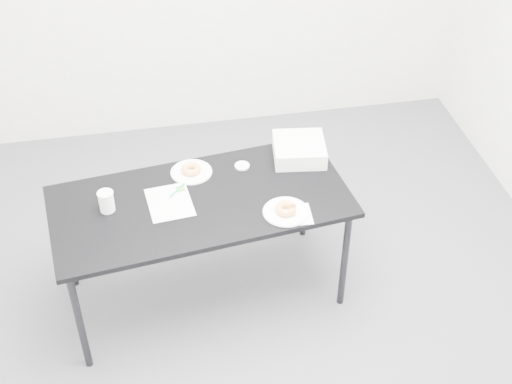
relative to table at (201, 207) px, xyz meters
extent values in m
plane|color=#49484D|center=(0.19, -0.19, -0.67)|extent=(4.00, 4.00, 0.00)
cube|color=black|center=(0.00, 0.00, 0.04)|extent=(1.66, 0.93, 0.03)
cylinder|color=black|center=(-0.69, -0.40, -0.32)|extent=(0.04, 0.04, 0.69)
cylinder|color=black|center=(-0.76, 0.22, -0.32)|extent=(0.04, 0.04, 0.69)
cylinder|color=black|center=(0.76, -0.22, -0.32)|extent=(0.04, 0.04, 0.69)
cylinder|color=black|center=(0.69, 0.40, -0.32)|extent=(0.04, 0.04, 0.69)
cube|color=white|center=(-0.16, 0.01, 0.06)|extent=(0.25, 0.31, 0.00)
cube|color=green|center=(-0.09, 0.11, 0.06)|extent=(0.05, 0.05, 0.00)
cylinder|color=#0C8572|center=(-0.11, 0.09, 0.06)|extent=(0.09, 0.11, 0.01)
cube|color=white|center=(0.47, -0.21, 0.06)|extent=(0.18, 0.18, 0.00)
cylinder|color=white|center=(0.42, -0.19, 0.06)|extent=(0.24, 0.24, 0.01)
torus|color=#E59B48|center=(0.42, -0.19, 0.08)|extent=(0.13, 0.13, 0.04)
cylinder|color=white|center=(-0.02, 0.24, 0.06)|extent=(0.23, 0.23, 0.01)
torus|color=#E59B48|center=(-0.02, 0.24, 0.08)|extent=(0.14, 0.14, 0.04)
cylinder|color=white|center=(-0.48, 0.01, 0.11)|extent=(0.08, 0.08, 0.12)
cylinder|color=white|center=(0.27, 0.24, 0.06)|extent=(0.08, 0.08, 0.01)
cube|color=white|center=(0.61, 0.28, 0.10)|extent=(0.32, 0.32, 0.10)
camera|label=1|loc=(-0.25, -2.91, 2.48)|focal=50.00mm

